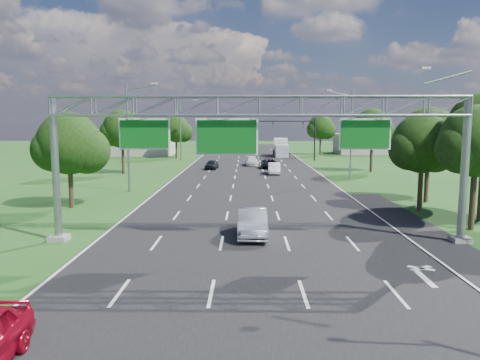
{
  "coord_description": "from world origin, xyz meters",
  "views": [
    {
      "loc": [
        -0.43,
        -13.55,
        6.73
      ],
      "look_at": [
        -0.82,
        14.43,
        3.15
      ],
      "focal_mm": 35.0,
      "sensor_mm": 36.0,
      "label": 1
    }
  ],
  "objects_px": {
    "box_truck": "(281,148)",
    "traffic_signal": "(294,130)",
    "sign_gantry": "(261,117)",
    "silver_sedan": "(252,222)"
  },
  "relations": [
    {
      "from": "traffic_signal",
      "to": "box_truck",
      "type": "height_order",
      "value": "traffic_signal"
    },
    {
      "from": "sign_gantry",
      "to": "traffic_signal",
      "type": "relative_size",
      "value": 1.92
    },
    {
      "from": "traffic_signal",
      "to": "silver_sedan",
      "type": "xyz_separation_m",
      "value": [
        -7.55,
        -51.73,
        -4.37
      ]
    },
    {
      "from": "silver_sedan",
      "to": "box_truck",
      "type": "distance_m",
      "value": 62.16
    },
    {
      "from": "sign_gantry",
      "to": "traffic_signal",
      "type": "distance_m",
      "value": 53.51
    },
    {
      "from": "box_truck",
      "to": "traffic_signal",
      "type": "bearing_deg",
      "value": -78.76
    },
    {
      "from": "sign_gantry",
      "to": "box_truck",
      "type": "relative_size",
      "value": 2.66
    },
    {
      "from": "traffic_signal",
      "to": "silver_sedan",
      "type": "relative_size",
      "value": 2.52
    },
    {
      "from": "sign_gantry",
      "to": "silver_sedan",
      "type": "distance_m",
      "value": 6.24
    },
    {
      "from": "box_truck",
      "to": "sign_gantry",
      "type": "bearing_deg",
      "value": -91.73
    }
  ]
}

